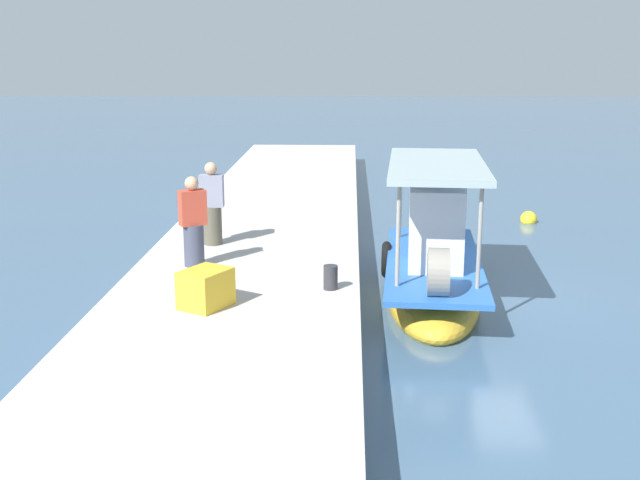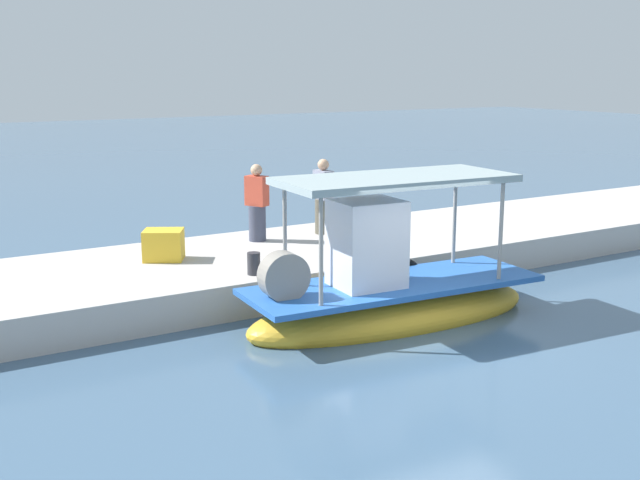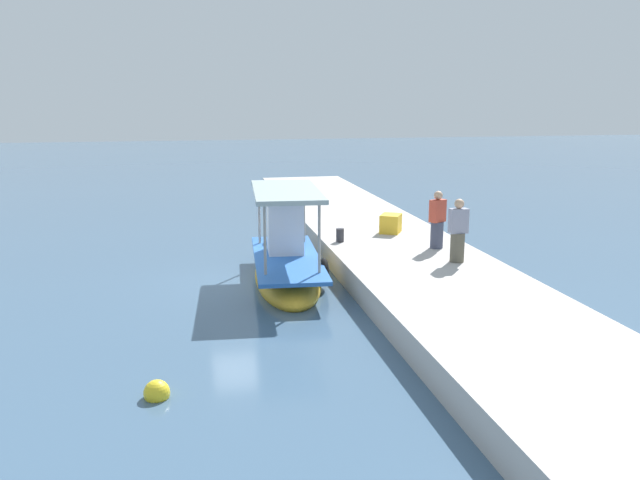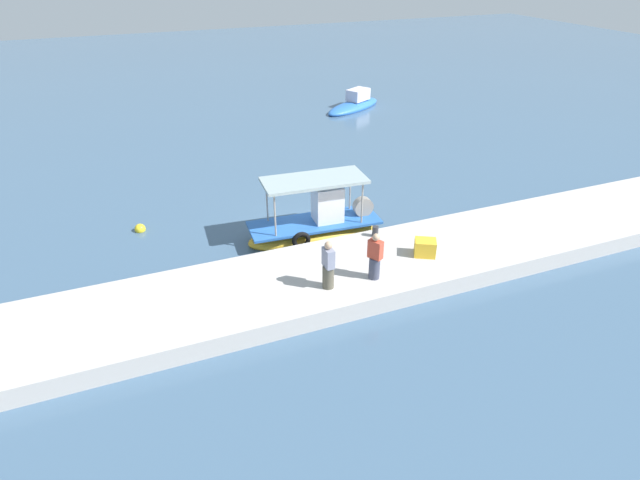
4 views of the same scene
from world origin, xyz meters
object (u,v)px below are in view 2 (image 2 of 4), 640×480
Objects in this scene: main_fishing_boat at (388,294)px; fisherman_near_bollard at (257,206)px; fisherman_by_crate at (323,200)px; cargo_crate at (164,245)px; mooring_bollard at (254,264)px.

fisherman_near_bollard is at bearing -86.34° from main_fishing_boat.
fisherman_by_crate reaches higher than cargo_crate.
main_fishing_boat reaches higher than mooring_bollard.
cargo_crate is at bearing 8.18° from fisherman_by_crate.
cargo_crate is (1.00, -1.92, 0.10)m from mooring_bollard.
cargo_crate is (2.65, -3.80, 0.45)m from main_fishing_boat.
cargo_crate is (4.01, 0.58, -0.47)m from fisherman_by_crate.
fisherman_near_bollard is 0.99× the size of fisherman_by_crate.
fisherman_by_crate reaches higher than fisherman_near_bollard.
main_fishing_boat is at bearing 72.82° from fisherman_by_crate.
main_fishing_boat is 4.66m from cargo_crate.
cargo_crate reaches higher than mooring_bollard.
cargo_crate is at bearing -62.38° from mooring_bollard.
cargo_crate is at bearing 15.17° from fisherman_near_bollard.
mooring_bollard is (1.36, 2.56, -0.55)m from fisherman_near_bollard.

